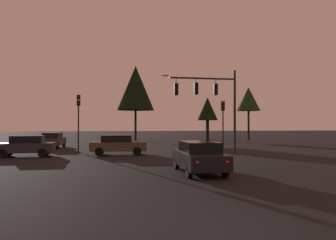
% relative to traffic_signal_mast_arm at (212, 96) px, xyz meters
% --- Properties ---
extents(ground_plane, '(168.00, 168.00, 0.00)m').
position_rel_traffic_signal_mast_arm_xyz_m(ground_plane, '(-4.48, 6.40, -4.50)').
color(ground_plane, black).
rests_on(ground_plane, ground).
extents(traffic_signal_mast_arm, '(5.89, 0.59, 6.57)m').
position_rel_traffic_signal_mast_arm_xyz_m(traffic_signal_mast_arm, '(0.00, 0.00, 0.00)').
color(traffic_signal_mast_arm, '#232326').
rests_on(traffic_signal_mast_arm, ground).
extents(traffic_light_corner_left, '(0.33, 0.37, 4.78)m').
position_rel_traffic_signal_mast_arm_xyz_m(traffic_light_corner_left, '(-10.46, 3.08, -1.14)').
color(traffic_light_corner_left, '#232326').
rests_on(traffic_light_corner_left, ground).
extents(traffic_light_corner_right, '(0.30, 0.35, 4.50)m').
position_rel_traffic_signal_mast_arm_xyz_m(traffic_light_corner_right, '(2.41, 4.95, -1.32)').
color(traffic_light_corner_right, '#232326').
rests_on(traffic_light_corner_right, ground).
extents(car_nearside_lane, '(1.93, 4.69, 1.52)m').
position_rel_traffic_signal_mast_arm_xyz_m(car_nearside_lane, '(-3.19, -9.26, -3.70)').
color(car_nearside_lane, black).
rests_on(car_nearside_lane, ground).
extents(car_crossing_left, '(4.32, 1.93, 1.52)m').
position_rel_traffic_signal_mast_arm_xyz_m(car_crossing_left, '(-7.19, 0.82, -3.70)').
color(car_crossing_left, '#473828').
rests_on(car_crossing_left, ground).
extents(car_crossing_right, '(4.14, 2.14, 1.52)m').
position_rel_traffic_signal_mast_arm_xyz_m(car_crossing_right, '(-13.79, 0.28, -3.70)').
color(car_crossing_right, '#232328').
rests_on(car_crossing_right, ground).
extents(car_far_lane, '(1.85, 4.51, 1.52)m').
position_rel_traffic_signal_mast_arm_xyz_m(car_far_lane, '(-13.67, 9.05, -3.70)').
color(car_far_lane, '#232328').
rests_on(car_far_lane, ground).
extents(tree_behind_sign, '(3.01, 3.01, 6.31)m').
position_rel_traffic_signal_mast_arm_xyz_m(tree_behind_sign, '(5.50, 22.57, 0.06)').
color(tree_behind_sign, black).
rests_on(tree_behind_sign, ground).
extents(tree_left_far, '(5.34, 5.34, 10.77)m').
position_rel_traffic_signal_mast_arm_xyz_m(tree_left_far, '(-5.01, 23.06, 3.06)').
color(tree_left_far, black).
rests_on(tree_left_far, ground).
extents(tree_center_horizon, '(3.46, 3.46, 7.87)m').
position_rel_traffic_signal_mast_arm_xyz_m(tree_center_horizon, '(11.73, 22.45, 1.58)').
color(tree_center_horizon, black).
rests_on(tree_center_horizon, ground).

